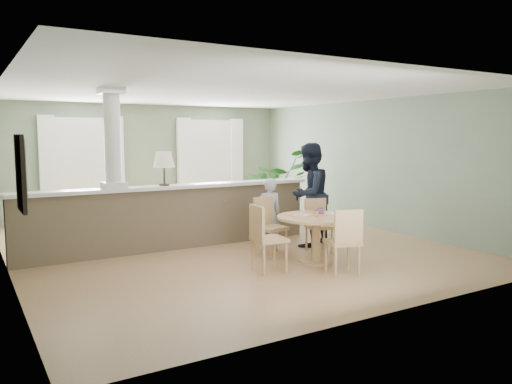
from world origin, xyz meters
TOP-DOWN VIEW (x-y plane):
  - ground at (0.00, 0.00)m, footprint 8.00×8.00m
  - room_shell at (-0.03, 0.63)m, footprint 7.02×8.02m
  - pony_wall at (-0.99, 0.20)m, footprint 5.32×0.38m
  - sofa at (0.27, 1.51)m, footprint 3.31×1.52m
  - houseplant at (2.06, 1.44)m, footprint 1.88×1.78m
  - dining_table at (0.63, -1.81)m, footprint 1.20×1.20m
  - chair_far_boy at (0.26, -1.01)m, footprint 0.49×0.49m
  - chair_far_man at (1.14, -1.20)m, footprint 0.49×0.49m
  - chair_near at (0.52, -2.60)m, footprint 0.53×0.53m
  - chair_side at (-0.34, -1.87)m, footprint 0.47×0.47m
  - child_person at (0.44, -0.75)m, footprint 0.49×0.36m
  - man_person at (1.24, -0.80)m, footprint 1.09×0.98m

SIDE VIEW (x-z plane):
  - ground at x=0.00m, z-range 0.00..0.00m
  - sofa at x=0.27m, z-range 0.00..0.94m
  - chair_far_man at x=1.14m, z-range 0.05..0.94m
  - chair_far_boy at x=0.26m, z-range 0.05..1.00m
  - chair_near at x=0.52m, z-range 0.05..1.00m
  - chair_side at x=-0.34m, z-range 0.05..1.02m
  - dining_table at x=0.63m, z-range 0.17..0.99m
  - child_person at x=0.44m, z-range 0.00..1.24m
  - pony_wall at x=-0.99m, z-range -0.64..2.06m
  - houseplant at x=2.06m, z-range 0.00..1.65m
  - man_person at x=1.24m, z-range 0.00..1.83m
  - room_shell at x=-0.03m, z-range 0.46..3.17m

